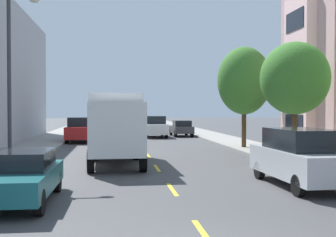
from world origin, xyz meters
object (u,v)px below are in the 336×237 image
at_px(street_lamp, 13,68).
at_px(parked_suv_silver, 301,157).
at_px(street_tree_third, 244,81).
at_px(street_tree_second, 295,79).
at_px(delivery_box_truck, 115,124).
at_px(moving_white_sedan, 155,126).
at_px(parked_suv_red, 81,129).
at_px(parked_hatchback_charcoal, 181,128).
at_px(parked_hatchback_sky, 89,127).
at_px(parked_sedan_teal, 20,176).

height_order(street_lamp, parked_suv_silver, street_lamp).
relative_size(street_tree_third, street_lamp, 0.90).
bearing_deg(street_tree_second, street_lamp, -176.59).
bearing_deg(delivery_box_truck, moving_white_sedan, 78.91).
height_order(street_tree_second, parked_suv_silver, street_tree_second).
xyz_separation_m(parked_suv_red, moving_white_sedan, (6.26, 4.91, 0.00)).
height_order(parked_hatchback_charcoal, parked_hatchback_sky, same).
bearing_deg(parked_suv_red, street_tree_second, -54.35).
bearing_deg(street_tree_second, parked_hatchback_sky, 114.39).
distance_m(delivery_box_truck, parked_hatchback_charcoal, 20.28).
bearing_deg(parked_hatchback_charcoal, moving_white_sedan, -161.03).
distance_m(parked_hatchback_charcoal, parked_suv_silver, 26.14).
xyz_separation_m(delivery_box_truck, parked_hatchback_charcoal, (6.18, 19.28, -1.12)).
bearing_deg(street_tree_second, delivery_box_truck, 168.57).
bearing_deg(parked_suv_silver, parked_hatchback_charcoal, 90.05).
bearing_deg(parked_suv_red, parked_hatchback_sky, 89.16).
distance_m(street_lamp, parked_suv_silver, 11.74).
height_order(street_tree_second, moving_white_sedan, street_tree_second).
bearing_deg(parked_sedan_teal, delivery_box_truck, 72.40).
bearing_deg(street_lamp, parked_suv_red, 84.63).
relative_size(parked_sedan_teal, parked_suv_silver, 0.93).
relative_size(street_tree_third, parked_suv_red, 1.33).
xyz_separation_m(street_tree_third, parked_suv_silver, (-2.00, -13.02, -3.40)).
height_order(parked_suv_red, parked_hatchback_sky, parked_suv_red).
height_order(parked_suv_silver, moving_white_sedan, same).
xyz_separation_m(parked_hatchback_charcoal, moving_white_sedan, (-2.58, -0.89, 0.23)).
bearing_deg(street_lamp, street_tree_second, 3.41).
relative_size(street_tree_second, moving_white_sedan, 1.15).
height_order(parked_suv_red, parked_suv_silver, same).
distance_m(delivery_box_truck, parked_suv_red, 13.77).
distance_m(street_tree_second, parked_suv_silver, 6.33).
height_order(street_tree_second, parked_sedan_teal, street_tree_second).
bearing_deg(street_tree_third, delivery_box_truck, -143.07).
relative_size(street_lamp, parked_suv_red, 1.48).
bearing_deg(parked_sedan_teal, street_tree_second, 31.58).
bearing_deg(parked_hatchback_sky, moving_white_sedan, -30.57).
xyz_separation_m(street_tree_third, delivery_box_truck, (-8.20, -6.17, -2.50)).
relative_size(parked_hatchback_charcoal, parked_hatchback_sky, 1.01).
bearing_deg(delivery_box_truck, street_tree_third, 36.93).
xyz_separation_m(street_tree_third, parked_hatchback_sky, (-10.74, 15.85, -3.63)).
distance_m(street_lamp, moving_white_sedan, 22.43).
height_order(street_lamp, parked_sedan_teal, street_lamp).
xyz_separation_m(street_tree_second, parked_suv_red, (-10.86, 15.14, -3.01)).
bearing_deg(street_tree_third, parked_hatchback_sky, 124.11).
bearing_deg(parked_hatchback_sky, street_tree_second, -65.61).
distance_m(street_lamp, parked_hatchback_charcoal, 24.26).
relative_size(parked_sedan_teal, moving_white_sedan, 0.94).
relative_size(parked_suv_red, parked_sedan_teal, 1.07).
xyz_separation_m(parked_suv_red, parked_hatchback_sky, (0.12, 8.53, -0.23)).
xyz_separation_m(street_tree_second, parked_suv_silver, (-2.00, -5.20, -3.01)).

